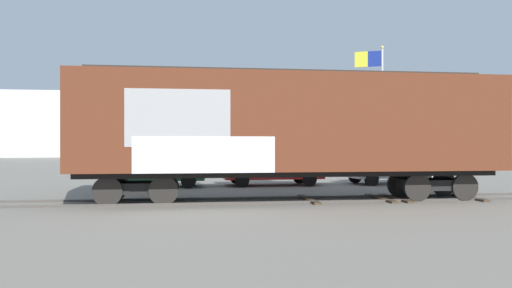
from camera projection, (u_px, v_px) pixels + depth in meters
The scene contains 8 objects.
ground_plane at pixel (330, 200), 17.22m from camera, with size 260.00×260.00×0.00m, color slate.
track at pixel (364, 199), 17.37m from camera, with size 60.01×2.60×0.08m.
freight_car at pixel (290, 126), 17.02m from camera, with size 14.18×3.09×4.43m.
flagpole at pixel (376, 91), 28.24m from camera, with size 1.45×0.79×7.39m.
hillside at pixel (213, 128), 91.46m from camera, with size 124.38×37.24×13.80m.
parked_car_green at pixel (156, 167), 22.49m from camera, with size 4.34×2.16×1.76m.
parked_car_red at pixel (271, 166), 23.36m from camera, with size 4.57×2.10×1.83m.
parked_car_silver at pixel (388, 167), 24.20m from camera, with size 4.18×2.31×1.63m.
Camera 1 is at (-4.90, -16.70, 1.94)m, focal length 35.47 mm.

